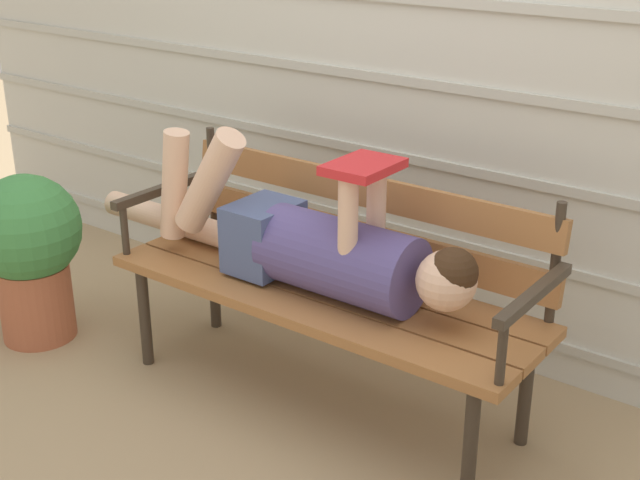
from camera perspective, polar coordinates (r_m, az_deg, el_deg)
ground_plane at (r=3.10m, az=-1.14°, el=-11.31°), size 12.00×12.00×0.00m
house_siding at (r=3.26m, az=7.21°, el=12.95°), size 5.40×0.08×2.39m
park_bench at (r=2.99m, az=0.81°, el=-2.14°), size 1.57×0.51×0.84m
reclining_person at (r=2.91m, az=-0.76°, el=-0.17°), size 1.70×0.27×0.52m
potted_plant at (r=3.60m, az=-18.74°, el=-0.45°), size 0.43×0.43×0.69m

